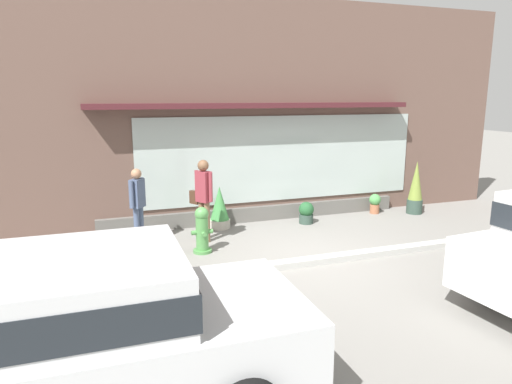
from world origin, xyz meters
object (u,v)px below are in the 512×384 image
at_px(potted_plant_doorstep, 306,212).
at_px(potted_plant_low_front, 416,189).
at_px(pedestrian_with_handbag, 203,194).
at_px(pedestrian_passerby, 138,201).
at_px(parked_car_silver, 67,329).
at_px(potted_plant_window_left, 375,203).
at_px(potted_plant_trailing_edge, 220,208).
at_px(fire_hydrant, 202,230).

xyz_separation_m(potted_plant_doorstep, potted_plant_low_front, (3.11, -0.07, 0.39)).
relative_size(pedestrian_with_handbag, pedestrian_passerby, 1.10).
distance_m(parked_car_silver, potted_plant_window_left, 9.24).
bearing_deg(pedestrian_with_handbag, potted_plant_window_left, -111.79).
height_order(pedestrian_passerby, parked_car_silver, parked_car_silver).
xyz_separation_m(pedestrian_with_handbag, potted_plant_trailing_edge, (0.57, 0.83, -0.55)).
bearing_deg(potted_plant_doorstep, pedestrian_with_handbag, -168.85).
height_order(pedestrian_passerby, potted_plant_window_left, pedestrian_passerby).
relative_size(fire_hydrant, parked_car_silver, 0.21).
xyz_separation_m(fire_hydrant, parked_car_silver, (-2.24, -4.22, 0.45)).
bearing_deg(potted_plant_window_left, fire_hydrant, -163.07).
height_order(potted_plant_window_left, potted_plant_low_front, potted_plant_low_front).
distance_m(fire_hydrant, pedestrian_with_handbag, 0.93).
bearing_deg(pedestrian_passerby, potted_plant_doorstep, 131.35).
bearing_deg(potted_plant_low_front, potted_plant_trailing_edge, 175.82).
xyz_separation_m(parked_car_silver, potted_plant_doorstep, (5.10, 5.45, -0.64)).
height_order(pedestrian_with_handbag, potted_plant_doorstep, pedestrian_with_handbag).
height_order(potted_plant_trailing_edge, potted_plant_low_front, potted_plant_low_front).
xyz_separation_m(pedestrian_with_handbag, potted_plant_window_left, (4.78, 0.80, -0.74)).
height_order(pedestrian_with_handbag, potted_plant_trailing_edge, pedestrian_with_handbag).
xyz_separation_m(fire_hydrant, potted_plant_trailing_edge, (0.77, 1.54, 0.02)).
distance_m(pedestrian_with_handbag, potted_plant_low_front, 5.79).
bearing_deg(pedestrian_passerby, pedestrian_with_handbag, 116.05).
bearing_deg(parked_car_silver, pedestrian_passerby, 78.26).
bearing_deg(parked_car_silver, fire_hydrant, 62.51).
bearing_deg(pedestrian_with_handbag, fire_hydrant, 132.97).
distance_m(pedestrian_with_handbag, parked_car_silver, 5.50).
relative_size(fire_hydrant, potted_plant_low_front, 0.67).
height_order(fire_hydrant, parked_car_silver, parked_car_silver).
bearing_deg(potted_plant_window_left, pedestrian_passerby, -175.01).
bearing_deg(potted_plant_doorstep, potted_plant_trailing_edge, 171.56).
distance_m(pedestrian_passerby, potted_plant_trailing_edge, 2.02).
distance_m(parked_car_silver, potted_plant_low_front, 9.81).
height_order(potted_plant_doorstep, potted_plant_low_front, potted_plant_low_front).
bearing_deg(pedestrian_passerby, potted_plant_trailing_edge, 144.27).
xyz_separation_m(pedestrian_with_handbag, pedestrian_passerby, (-1.31, 0.27, -0.10)).
height_order(fire_hydrant, pedestrian_with_handbag, pedestrian_with_handbag).
relative_size(pedestrian_with_handbag, potted_plant_low_front, 1.26).
height_order(parked_car_silver, potted_plant_trailing_edge, parked_car_silver).
bearing_deg(potted_plant_window_left, potted_plant_doorstep, -172.46).
relative_size(potted_plant_trailing_edge, potted_plant_window_left, 1.92).
distance_m(pedestrian_passerby, potted_plant_window_left, 6.15).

